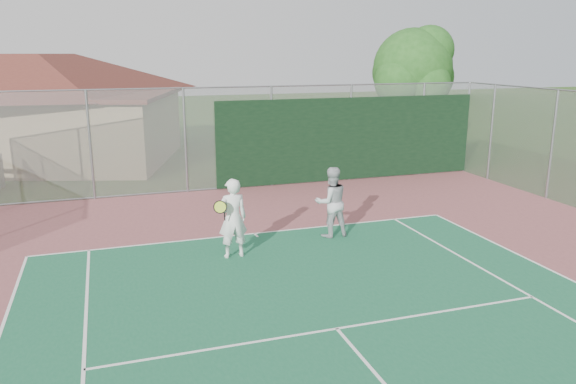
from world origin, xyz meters
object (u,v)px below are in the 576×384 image
object	(u,v)px
clubhouse	(28,98)
player_grey_back	(331,203)
tree	(414,71)
player_white_front	(232,219)

from	to	relation	value
clubhouse	player_grey_back	size ratio (longest dim) A/B	7.96
tree	player_white_front	size ratio (longest dim) A/B	3.12
player_white_front	player_grey_back	distance (m)	2.82
tree	player_grey_back	world-z (taller)	tree
tree	player_white_front	bearing A→B (deg)	-135.65
clubhouse	tree	world-z (taller)	tree
clubhouse	player_white_front	size ratio (longest dim) A/B	7.77
player_grey_back	tree	bearing A→B (deg)	-130.39
player_white_front	player_grey_back	world-z (taller)	player_white_front
player_white_front	clubhouse	bearing A→B (deg)	-71.24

